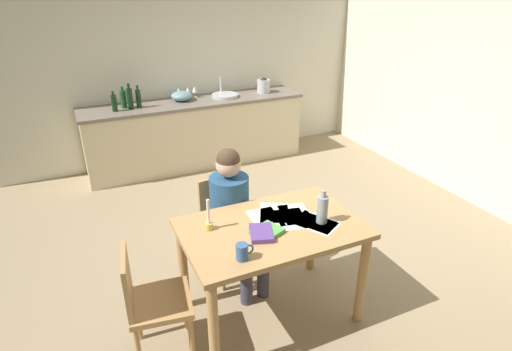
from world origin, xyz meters
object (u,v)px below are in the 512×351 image
at_px(chair_at_table, 226,222).
at_px(wine_glass_back_left, 179,91).
at_px(sink_unit, 225,95).
at_px(stovetop_kettle, 264,86).
at_px(bottle_wine_red, 130,98).
at_px(candlestick, 209,221).
at_px(chair_side_empty, 150,300).
at_px(wine_bottle_on_table, 322,209).
at_px(book_magazine, 267,231).
at_px(book_cookery, 261,233).
at_px(person_seated, 234,210).
at_px(bottle_vinegar, 123,99).
at_px(wine_glass_near_sink, 195,89).
at_px(coffee_mug, 242,252).
at_px(wine_glass_by_kettle, 188,90).
at_px(dining_table, 271,241).
at_px(bottle_sauce, 138,98).
at_px(mixing_bowl, 182,96).
at_px(bottle_oil, 114,103).

distance_m(chair_at_table, wine_glass_back_left, 2.63).
xyz_separation_m(sink_unit, stovetop_kettle, (0.58, -0.00, 0.08)).
xyz_separation_m(bottle_wine_red, stovetop_kettle, (1.85, 0.03, -0.04)).
xyz_separation_m(candlestick, sink_unit, (1.23, 2.91, 0.06)).
relative_size(chair_side_empty, wine_bottle_on_table, 3.33).
bearing_deg(book_magazine, book_cookery, 165.04).
bearing_deg(person_seated, wine_glass_back_left, 83.53).
height_order(bottle_vinegar, wine_glass_back_left, bottle_vinegar).
bearing_deg(candlestick, stovetop_kettle, 58.01).
relative_size(chair_side_empty, wine_glass_near_sink, 5.57).
xyz_separation_m(bottle_vinegar, stovetop_kettle, (1.91, -0.04, -0.02)).
height_order(chair_at_table, sink_unit, sink_unit).
bearing_deg(coffee_mug, wine_bottle_on_table, 13.37).
height_order(chair_side_empty, wine_glass_by_kettle, wine_glass_by_kettle).
distance_m(bottle_vinegar, wine_glass_near_sink, 0.96).
bearing_deg(dining_table, book_cookery, -147.64).
distance_m(wine_bottle_on_table, bottle_vinegar, 3.31).
bearing_deg(person_seated, wine_glass_by_kettle, 80.92).
relative_size(dining_table, wine_glass_near_sink, 8.28).
distance_m(wine_bottle_on_table, wine_glass_by_kettle, 3.31).
distance_m(chair_at_table, bottle_sauce, 2.44).
bearing_deg(wine_glass_by_kettle, bottle_vinegar, -172.74).
bearing_deg(coffee_mug, bottle_sauce, 90.10).
bearing_deg(dining_table, wine_glass_by_kettle, 83.91).
distance_m(coffee_mug, wine_bottle_on_table, 0.71).
distance_m(candlestick, mixing_bowl, 3.04).
height_order(dining_table, bottle_oil, bottle_oil).
xyz_separation_m(chair_at_table, coffee_mug, (-0.23, -0.91, 0.36)).
bearing_deg(candlestick, chair_at_table, 58.54).
bearing_deg(candlestick, coffee_mug, -79.30).
bearing_deg(sink_unit, bottle_wine_red, -178.39).
distance_m(dining_table, chair_at_table, 0.68).
relative_size(person_seated, bottle_oil, 4.83).
bearing_deg(chair_side_empty, dining_table, 1.90).
bearing_deg(sink_unit, wine_bottle_on_table, -98.38).
bearing_deg(bottle_sauce, mixing_bowl, 9.54).
bearing_deg(bottle_oil, book_cookery, -80.24).
relative_size(bottle_sauce, wine_glass_by_kettle, 1.83).
xyz_separation_m(person_seated, bottle_wine_red, (-0.36, 2.52, 0.36)).
relative_size(book_magazine, mixing_bowl, 0.69).
bearing_deg(sink_unit, wine_glass_back_left, 166.33).
xyz_separation_m(bottle_oil, wine_glass_by_kettle, (0.98, 0.21, 0.00)).
xyz_separation_m(bottle_wine_red, wine_glass_near_sink, (0.88, 0.18, -0.03)).
height_order(sink_unit, bottle_sauce, bottle_sauce).
height_order(book_cookery, bottle_sauce, bottle_sauce).
xyz_separation_m(chair_at_table, bottle_oil, (-0.53, 2.34, 0.52)).
bearing_deg(bottle_sauce, wine_glass_by_kettle, 14.65).
height_order(chair_at_table, wine_glass_by_kettle, wine_glass_by_kettle).
xyz_separation_m(chair_side_empty, book_magazine, (0.83, -0.04, 0.33)).
bearing_deg(chair_at_table, book_cookery, -90.52).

